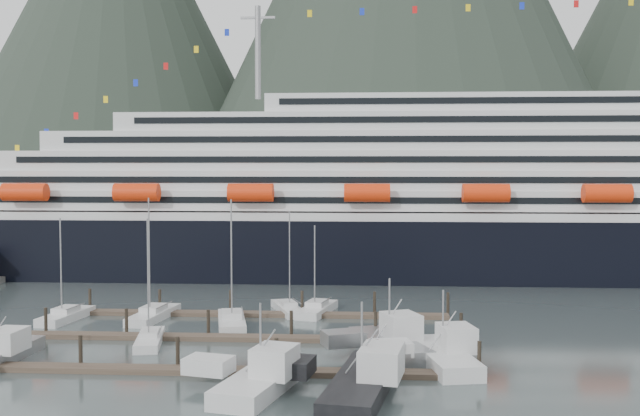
{
  "coord_description": "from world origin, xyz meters",
  "views": [
    {
      "loc": [
        9.17,
        -74.79,
        18.17
      ],
      "look_at": [
        2.92,
        22.0,
        13.09
      ],
      "focal_mm": 42.0,
      "sensor_mm": 36.0,
      "label": 1
    }
  ],
  "objects_px": {
    "sailboat_b": "(150,340)",
    "trawler_d": "(441,355)",
    "cruise_ship": "(490,205)",
    "trawler_b": "(259,379)",
    "sailboat_a": "(66,317)",
    "sailboat_f": "(317,310)",
    "sailboat_c": "(232,322)",
    "trawler_c": "(359,381)",
    "trawler_e": "(388,343)",
    "sailboat_e": "(154,316)",
    "sailboat_g": "(288,309)"
  },
  "relations": [
    {
      "from": "sailboat_b",
      "to": "trawler_c",
      "type": "height_order",
      "value": "sailboat_b"
    },
    {
      "from": "sailboat_a",
      "to": "trawler_c",
      "type": "distance_m",
      "value": 44.57
    },
    {
      "from": "sailboat_c",
      "to": "cruise_ship",
      "type": "bearing_deg",
      "value": -51.29
    },
    {
      "from": "trawler_c",
      "to": "sailboat_c",
      "type": "bearing_deg",
      "value": 40.56
    },
    {
      "from": "sailboat_e",
      "to": "sailboat_f",
      "type": "distance_m",
      "value": 20.06
    },
    {
      "from": "sailboat_e",
      "to": "trawler_c",
      "type": "xyz_separation_m",
      "value": [
        25.2,
        -28.24,
        0.57
      ]
    },
    {
      "from": "sailboat_f",
      "to": "trawler_e",
      "type": "height_order",
      "value": "sailboat_f"
    },
    {
      "from": "cruise_ship",
      "to": "trawler_e",
      "type": "xyz_separation_m",
      "value": [
        -18.87,
        -56.67,
        -11.03
      ]
    },
    {
      "from": "cruise_ship",
      "to": "trawler_b",
      "type": "relative_size",
      "value": 16.25
    },
    {
      "from": "cruise_ship",
      "to": "sailboat_b",
      "type": "xyz_separation_m",
      "value": [
        -43.45,
        -54.3,
        -11.63
      ]
    },
    {
      "from": "cruise_ship",
      "to": "trawler_e",
      "type": "bearing_deg",
      "value": -108.42
    },
    {
      "from": "cruise_ship",
      "to": "sailboat_a",
      "type": "height_order",
      "value": "cruise_ship"
    },
    {
      "from": "sailboat_c",
      "to": "sailboat_f",
      "type": "distance_m",
      "value": 12.32
    },
    {
      "from": "trawler_e",
      "to": "sailboat_g",
      "type": "bearing_deg",
      "value": 9.78
    },
    {
      "from": "sailboat_a",
      "to": "cruise_ship",
      "type": "bearing_deg",
      "value": -45.77
    },
    {
      "from": "sailboat_a",
      "to": "sailboat_e",
      "type": "height_order",
      "value": "sailboat_e"
    },
    {
      "from": "sailboat_e",
      "to": "sailboat_g",
      "type": "distance_m",
      "value": 16.66
    },
    {
      "from": "sailboat_e",
      "to": "trawler_e",
      "type": "height_order",
      "value": "sailboat_e"
    },
    {
      "from": "sailboat_f",
      "to": "sailboat_b",
      "type": "bearing_deg",
      "value": 149.8
    },
    {
      "from": "sailboat_a",
      "to": "sailboat_e",
      "type": "bearing_deg",
      "value": -75.53
    },
    {
      "from": "sailboat_b",
      "to": "sailboat_g",
      "type": "distance_m",
      "value": 21.95
    },
    {
      "from": "sailboat_f",
      "to": "trawler_d",
      "type": "xyz_separation_m",
      "value": [
        13.18,
        -23.69,
        0.54
      ]
    },
    {
      "from": "sailboat_c",
      "to": "trawler_d",
      "type": "height_order",
      "value": "sailboat_c"
    },
    {
      "from": "cruise_ship",
      "to": "trawler_d",
      "type": "distance_m",
      "value": 63.23
    },
    {
      "from": "cruise_ship",
      "to": "sailboat_e",
      "type": "relative_size",
      "value": 13.76
    },
    {
      "from": "sailboat_a",
      "to": "sailboat_g",
      "type": "relative_size",
      "value": 0.97
    },
    {
      "from": "trawler_c",
      "to": "sailboat_g",
      "type": "bearing_deg",
      "value": 25.11
    },
    {
      "from": "sailboat_b",
      "to": "trawler_d",
      "type": "bearing_deg",
      "value": -113.22
    },
    {
      "from": "sailboat_b",
      "to": "trawler_e",
      "type": "distance_m",
      "value": 24.7
    },
    {
      "from": "cruise_ship",
      "to": "sailboat_f",
      "type": "bearing_deg",
      "value": -126.38
    },
    {
      "from": "sailboat_g",
      "to": "trawler_e",
      "type": "height_order",
      "value": "sailboat_g"
    },
    {
      "from": "sailboat_b",
      "to": "trawler_d",
      "type": "relative_size",
      "value": 1.01
    },
    {
      "from": "trawler_d",
      "to": "cruise_ship",
      "type": "bearing_deg",
      "value": -24.17
    },
    {
      "from": "sailboat_c",
      "to": "trawler_c",
      "type": "xyz_separation_m",
      "value": [
        15.06,
        -24.93,
        0.56
      ]
    },
    {
      "from": "sailboat_a",
      "to": "trawler_c",
      "type": "height_order",
      "value": "sailboat_a"
    },
    {
      "from": "sailboat_e",
      "to": "trawler_b",
      "type": "xyz_separation_m",
      "value": [
        17.0,
        -28.23,
        0.55
      ]
    },
    {
      "from": "sailboat_a",
      "to": "sailboat_c",
      "type": "distance_m",
      "value": 20.55
    },
    {
      "from": "cruise_ship",
      "to": "sailboat_e",
      "type": "distance_m",
      "value": 63.67
    },
    {
      "from": "sailboat_a",
      "to": "trawler_e",
      "type": "xyz_separation_m",
      "value": [
        38.15,
        -13.69,
        0.58
      ]
    },
    {
      "from": "sailboat_f",
      "to": "trawler_b",
      "type": "bearing_deg",
      "value": -171.44
    },
    {
      "from": "sailboat_f",
      "to": "trawler_b",
      "type": "distance_m",
      "value": 33.05
    },
    {
      "from": "trawler_d",
      "to": "trawler_e",
      "type": "bearing_deg",
      "value": 39.41
    },
    {
      "from": "sailboat_a",
      "to": "trawler_d",
      "type": "bearing_deg",
      "value": -105.11
    },
    {
      "from": "sailboat_a",
      "to": "sailboat_f",
      "type": "distance_m",
      "value": 30.4
    },
    {
      "from": "sailboat_c",
      "to": "sailboat_e",
      "type": "bearing_deg",
      "value": 59.75
    },
    {
      "from": "trawler_c",
      "to": "trawler_e",
      "type": "bearing_deg",
      "value": -1.86
    },
    {
      "from": "cruise_ship",
      "to": "sailboat_a",
      "type": "relative_size",
      "value": 16.31
    },
    {
      "from": "cruise_ship",
      "to": "trawler_b",
      "type": "distance_m",
      "value": 76.76
    },
    {
      "from": "sailboat_b",
      "to": "sailboat_f",
      "type": "distance_m",
      "value": 23.75
    },
    {
      "from": "trawler_e",
      "to": "sailboat_c",
      "type": "bearing_deg",
      "value": 35.71
    }
  ]
}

